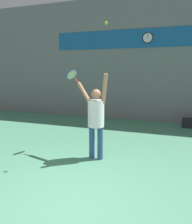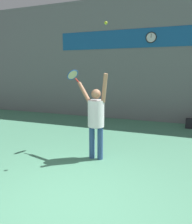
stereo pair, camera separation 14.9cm
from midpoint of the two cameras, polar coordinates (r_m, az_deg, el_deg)
ground_plane at (r=3.67m, az=-7.18°, el=-23.69°), size 18.00×18.00×0.00m
back_wall at (r=9.28m, az=11.94°, el=13.19°), size 18.00×0.10×5.00m
sponsor_banner at (r=9.30m, az=12.09°, el=18.37°), size 6.99×0.02×0.73m
scoreboard_clock at (r=9.23m, az=14.67°, el=18.32°), size 0.42×0.04×0.42m
tennis_player at (r=5.05m, az=0.80°, el=-1.07°), size 0.93×0.56×2.02m
tennis_racket at (r=5.65m, az=-5.27°, el=9.55°), size 0.42×0.37×0.34m
tennis_ball at (r=4.86m, az=3.54°, el=22.23°), size 0.07×0.07×0.07m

